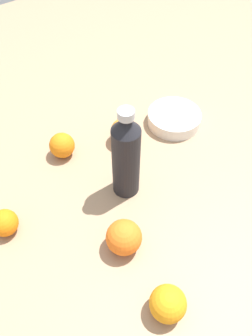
{
  "coord_description": "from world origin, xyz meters",
  "views": [
    {
      "loc": [
        0.37,
        -0.33,
        0.71
      ],
      "look_at": [
        -0.05,
        -0.01,
        0.08
      ],
      "focal_mm": 36.39,
      "sensor_mm": 36.0,
      "label": 1
    }
  ],
  "objects_px": {
    "orange_2": "(4,223)",
    "ceramic_bowl": "(174,118)",
    "orange_0": "(168,304)",
    "orange_3": "(62,145)",
    "orange_4": "(124,131)",
    "orange_1": "(124,237)",
    "water_bottle": "(126,156)"
  },
  "relations": [
    {
      "from": "ceramic_bowl",
      "to": "orange_4",
      "type": "bearing_deg",
      "value": -99.98
    },
    {
      "from": "orange_2",
      "to": "orange_3",
      "type": "xyz_separation_m",
      "value": [
        -0.13,
        0.23,
        0.0
      ]
    },
    {
      "from": "orange_2",
      "to": "ceramic_bowl",
      "type": "xyz_separation_m",
      "value": [
        -0.04,
        0.56,
        -0.01
      ]
    },
    {
      "from": "water_bottle",
      "to": "orange_4",
      "type": "relative_size",
      "value": 3.37
    },
    {
      "from": "water_bottle",
      "to": "ceramic_bowl",
      "type": "xyz_separation_m",
      "value": [
        -0.11,
        0.26,
        -0.1
      ]
    },
    {
      "from": "water_bottle",
      "to": "orange_1",
      "type": "relative_size",
      "value": 3.23
    },
    {
      "from": "orange_2",
      "to": "orange_4",
      "type": "xyz_separation_m",
      "value": [
        -0.07,
        0.39,
        0.01
      ]
    },
    {
      "from": "water_bottle",
      "to": "orange_0",
      "type": "distance_m",
      "value": 0.33
    },
    {
      "from": "orange_0",
      "to": "orange_2",
      "type": "bearing_deg",
      "value": -153.95
    },
    {
      "from": "ceramic_bowl",
      "to": "water_bottle",
      "type": "bearing_deg",
      "value": -67.58
    },
    {
      "from": "orange_0",
      "to": "orange_1",
      "type": "height_order",
      "value": "orange_1"
    },
    {
      "from": "orange_1",
      "to": "orange_2",
      "type": "xyz_separation_m",
      "value": [
        -0.2,
        -0.19,
        -0.01
      ]
    },
    {
      "from": "water_bottle",
      "to": "orange_4",
      "type": "bearing_deg",
      "value": 27.95
    },
    {
      "from": "water_bottle",
      "to": "ceramic_bowl",
      "type": "bearing_deg",
      "value": -4.32
    },
    {
      "from": "orange_3",
      "to": "ceramic_bowl",
      "type": "relative_size",
      "value": 0.44
    },
    {
      "from": "orange_2",
      "to": "orange_1",
      "type": "bearing_deg",
      "value": 44.33
    },
    {
      "from": "orange_0",
      "to": "orange_2",
      "type": "relative_size",
      "value": 1.17
    },
    {
      "from": "orange_2",
      "to": "ceramic_bowl",
      "type": "distance_m",
      "value": 0.56
    },
    {
      "from": "orange_3",
      "to": "ceramic_bowl",
      "type": "height_order",
      "value": "orange_3"
    },
    {
      "from": "orange_2",
      "to": "ceramic_bowl",
      "type": "bearing_deg",
      "value": 93.98
    },
    {
      "from": "orange_0",
      "to": "orange_1",
      "type": "relative_size",
      "value": 0.92
    },
    {
      "from": "orange_1",
      "to": "orange_2",
      "type": "height_order",
      "value": "orange_1"
    },
    {
      "from": "orange_0",
      "to": "orange_1",
      "type": "xyz_separation_m",
      "value": [
        -0.16,
        0.02,
        0.0
      ]
    },
    {
      "from": "orange_0",
      "to": "orange_1",
      "type": "distance_m",
      "value": 0.16
    },
    {
      "from": "orange_4",
      "to": "ceramic_bowl",
      "type": "height_order",
      "value": "orange_4"
    },
    {
      "from": "orange_0",
      "to": "orange_3",
      "type": "height_order",
      "value": "orange_0"
    },
    {
      "from": "water_bottle",
      "to": "orange_4",
      "type": "height_order",
      "value": "water_bottle"
    },
    {
      "from": "orange_4",
      "to": "ceramic_bowl",
      "type": "distance_m",
      "value": 0.17
    },
    {
      "from": "orange_0",
      "to": "orange_3",
      "type": "xyz_separation_m",
      "value": [
        -0.49,
        0.05,
        -0.0
      ]
    },
    {
      "from": "orange_4",
      "to": "orange_0",
      "type": "bearing_deg",
      "value": -26.75
    },
    {
      "from": "orange_0",
      "to": "orange_2",
      "type": "xyz_separation_m",
      "value": [
        -0.36,
        -0.18,
        -0.01
      ]
    },
    {
      "from": "orange_1",
      "to": "ceramic_bowl",
      "type": "relative_size",
      "value": 0.51
    }
  ]
}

